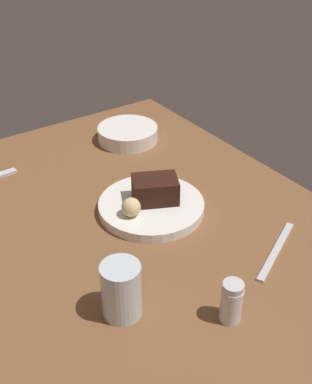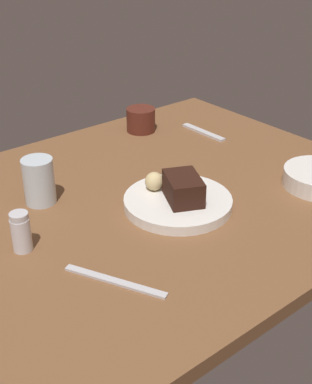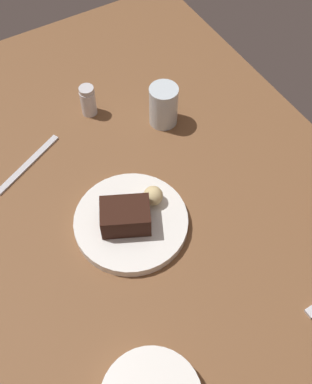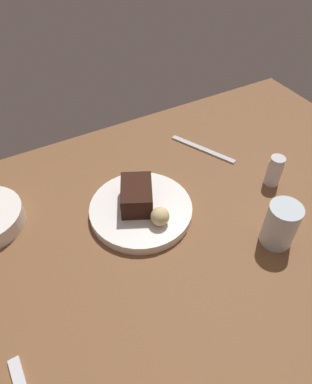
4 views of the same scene
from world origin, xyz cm
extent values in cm
cube|color=brown|center=(0.00, 0.00, 1.50)|extent=(120.00, 84.00, 3.00)
cylinder|color=white|center=(-8.81, 7.74, 4.07)|extent=(22.76, 22.76, 2.14)
cube|color=black|center=(-9.11, 8.96, 7.79)|extent=(10.14, 11.47, 5.30)
sphere|color=#DBC184|center=(-7.31, 1.77, 7.14)|extent=(4.00, 4.00, 4.00)
cylinder|color=silver|center=(23.55, 1.32, 6.29)|extent=(3.61, 3.61, 6.57)
cylinder|color=silver|center=(23.55, 1.32, 10.17)|extent=(3.43, 3.43, 1.20)
cylinder|color=silver|center=(12.36, -12.41, 8.00)|extent=(6.60, 6.60, 10.00)
cube|color=silver|center=(16.12, 19.95, 3.25)|extent=(9.66, 17.66, 0.50)
camera|label=1|loc=(61.42, -39.44, 64.09)|focal=45.10mm
camera|label=2|loc=(55.54, 78.79, 59.12)|focal=49.32mm
camera|label=3|loc=(-52.48, 27.58, 84.55)|focal=43.79mm
camera|label=4|loc=(-30.86, -39.50, 62.32)|focal=32.81mm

